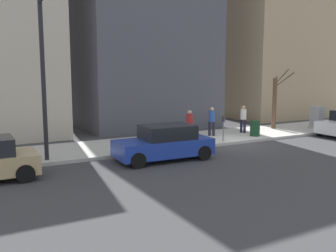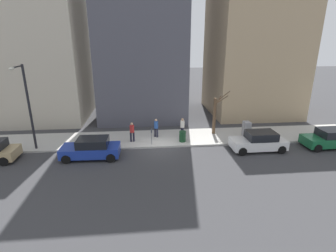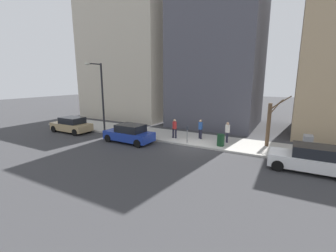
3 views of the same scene
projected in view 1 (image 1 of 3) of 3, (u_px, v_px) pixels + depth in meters
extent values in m
plane|color=#38383A|center=(238.00, 144.00, 19.88)|extent=(120.00, 120.00, 0.00)
cube|color=#B2AFA8|center=(216.00, 137.00, 21.60)|extent=(4.00, 36.00, 0.15)
cylinder|color=black|center=(320.00, 130.00, 22.48)|extent=(0.23, 0.64, 0.64)
cube|color=#1E389E|center=(163.00, 147.00, 16.21)|extent=(1.90, 4.24, 0.70)
cube|color=black|center=(167.00, 132.00, 16.21)|extent=(1.65, 2.24, 0.60)
cylinder|color=black|center=(138.00, 161.00, 14.79)|extent=(0.24, 0.65, 0.64)
cylinder|color=black|center=(123.00, 152.00, 16.29)|extent=(0.24, 0.65, 0.64)
cylinder|color=black|center=(204.00, 153.00, 16.20)|extent=(0.24, 0.65, 0.64)
cylinder|color=black|center=(184.00, 146.00, 17.70)|extent=(0.24, 0.65, 0.64)
cylinder|color=black|center=(25.00, 174.00, 12.87)|extent=(0.22, 0.64, 0.64)
cylinder|color=black|center=(19.00, 163.00, 14.35)|extent=(0.22, 0.64, 0.64)
cylinder|color=slate|center=(223.00, 131.00, 19.86)|extent=(0.07, 0.07, 1.05)
cube|color=#2D333D|center=(224.00, 119.00, 19.76)|extent=(0.14, 0.10, 0.30)
cube|color=#A8A399|center=(316.00, 127.00, 24.59)|extent=(0.83, 0.61, 0.18)
cube|color=#939399|center=(317.00, 116.00, 24.49)|extent=(0.75, 0.55, 1.25)
cylinder|color=black|center=(43.00, 82.00, 15.22)|extent=(0.18, 0.18, 6.50)
cylinder|color=brown|center=(274.00, 103.00, 24.29)|extent=(0.28, 0.28, 3.28)
cylinder|color=brown|center=(285.00, 80.00, 23.90)|extent=(0.80, 0.95, 0.98)
cylinder|color=brown|center=(282.00, 77.00, 24.44)|extent=(0.22, 1.37, 1.06)
cylinder|color=brown|center=(276.00, 84.00, 24.48)|extent=(0.56, 0.71, 1.03)
cylinder|color=#14381E|center=(255.00, 128.00, 21.50)|extent=(0.56, 0.56, 0.90)
cylinder|color=#1E1E2D|center=(245.00, 126.00, 22.58)|extent=(0.16, 0.16, 0.82)
cylinder|color=#1E1E2D|center=(241.00, 126.00, 22.75)|extent=(0.16, 0.16, 0.82)
cylinder|color=silver|center=(243.00, 114.00, 22.56)|extent=(0.36, 0.36, 0.62)
sphere|color=tan|center=(243.00, 107.00, 22.50)|extent=(0.22, 0.22, 0.22)
cylinder|color=#1E1E2D|center=(209.00, 129.00, 21.60)|extent=(0.16, 0.16, 0.82)
cylinder|color=#1E1E2D|center=(214.00, 129.00, 21.56)|extent=(0.16, 0.16, 0.82)
cylinder|color=#23478C|center=(212.00, 116.00, 21.48)|extent=(0.36, 0.36, 0.62)
sphere|color=tan|center=(212.00, 109.00, 21.42)|extent=(0.22, 0.22, 0.22)
cylinder|color=#1E1E2D|center=(191.00, 133.00, 19.92)|extent=(0.16, 0.16, 0.82)
cylinder|color=#1E1E2D|center=(188.00, 134.00, 19.79)|extent=(0.16, 0.16, 0.82)
cylinder|color=#A52323|center=(190.00, 120.00, 19.75)|extent=(0.36, 0.36, 0.62)
sphere|color=tan|center=(190.00, 112.00, 19.69)|extent=(0.22, 0.22, 0.22)
cube|color=tan|center=(267.00, 27.00, 32.94)|extent=(9.28, 9.28, 15.58)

